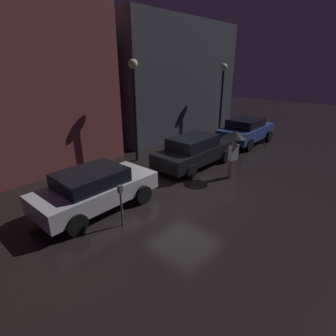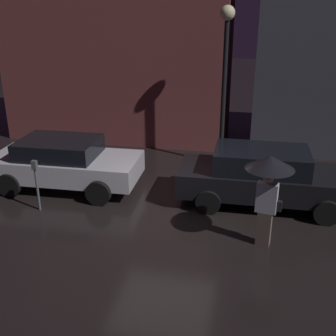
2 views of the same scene
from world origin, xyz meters
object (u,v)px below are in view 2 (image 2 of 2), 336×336
at_px(pedestrian_with_umbrella, 269,177).
at_px(street_lamp_near, 225,58).
at_px(parked_car_silver, 65,162).
at_px(parked_car_black, 265,176).
at_px(parking_meter, 36,180).

relative_size(pedestrian_with_umbrella, street_lamp_near, 0.42).
relative_size(parked_car_silver, parked_car_black, 0.91).
xyz_separation_m(parked_car_black, street_lamp_near, (-1.32, 2.57, 2.52)).
xyz_separation_m(parked_car_silver, street_lamp_near, (4.04, 2.62, 2.54)).
distance_m(parking_meter, street_lamp_near, 6.28).
relative_size(parking_meter, street_lamp_near, 0.28).
bearing_deg(street_lamp_near, parking_meter, -135.26).
height_order(parked_car_silver, pedestrian_with_umbrella, pedestrian_with_umbrella).
height_order(parking_meter, street_lamp_near, street_lamp_near).
xyz_separation_m(parked_car_silver, pedestrian_with_umbrella, (5.34, -1.95, 0.84)).
height_order(parked_car_black, pedestrian_with_umbrella, pedestrian_with_umbrella).
distance_m(pedestrian_with_umbrella, street_lamp_near, 5.05).
height_order(parked_car_black, parking_meter, parked_car_black).
distance_m(parked_car_silver, parking_meter, 1.45).
xyz_separation_m(parked_car_black, parking_meter, (-5.42, -1.49, 0.06)).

